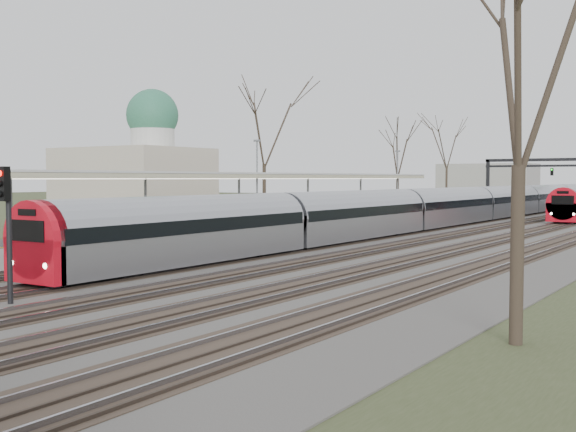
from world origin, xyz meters
name	(u,v)px	position (x,y,z in m)	size (l,w,h in m)	color
track_bed	(496,225)	(0.26, 55.00, 0.06)	(24.00, 160.00, 0.22)	#474442
platform	(272,228)	(-9.05, 37.50, 0.50)	(3.50, 69.00, 1.00)	#9E9B93
canopy	(229,175)	(-9.05, 32.99, 3.93)	(4.10, 50.00, 3.11)	slate
dome_building	(136,179)	(-21.71, 38.00, 3.72)	(10.00, 8.00, 10.30)	beige
tree_west_far	(264,127)	(-17.00, 48.00, 8.02)	(5.50, 5.50, 11.33)	#2D231C
tree_east_near	(521,50)	(13.00, 15.00, 6.55)	(4.50, 4.50, 9.27)	#2D231C
train_near	(477,205)	(-2.50, 58.80, 1.48)	(2.62, 90.21, 3.05)	#989AA1
signal_post	(7,214)	(-0.75, 11.88, 2.72)	(0.35, 0.45, 4.10)	black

